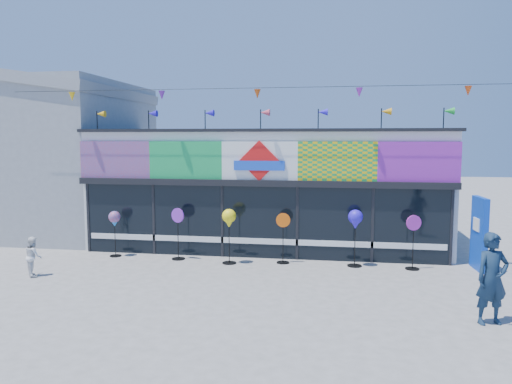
% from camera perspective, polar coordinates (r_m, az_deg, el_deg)
% --- Properties ---
extents(ground, '(80.00, 80.00, 0.00)m').
position_cam_1_polar(ground, '(12.80, -2.02, -11.10)').
color(ground, slate).
rests_on(ground, ground).
extents(kite_shop, '(16.00, 5.70, 5.31)m').
position_cam_1_polar(kite_shop, '(18.18, 1.62, 0.63)').
color(kite_shop, white).
rests_on(kite_shop, ground).
extents(neighbour_building, '(8.18, 7.20, 6.87)m').
position_cam_1_polar(neighbour_building, '(22.69, -23.94, 4.13)').
color(neighbour_building, '#9A9C9F').
rests_on(neighbour_building, ground).
extents(blue_sign, '(0.23, 1.07, 2.12)m').
position_cam_1_polar(blue_sign, '(15.80, 24.14, -4.34)').
color(blue_sign, '#0C3CB7').
rests_on(blue_sign, ground).
extents(spinner_0, '(0.37, 0.37, 1.48)m').
position_cam_1_polar(spinner_0, '(16.66, -15.86, -3.12)').
color(spinner_0, black).
rests_on(spinner_0, ground).
extents(spinner_1, '(0.45, 0.41, 1.63)m').
position_cam_1_polar(spinner_1, '(15.87, -8.91, -4.58)').
color(spinner_1, black).
rests_on(spinner_1, ground).
extents(spinner_2, '(0.42, 0.42, 1.68)m').
position_cam_1_polar(spinner_2, '(15.10, -3.10, -3.21)').
color(spinner_2, black).
rests_on(spinner_2, ground).
extents(spinner_3, '(0.43, 0.39, 1.54)m').
position_cam_1_polar(spinner_3, '(15.24, 3.11, -5.13)').
color(spinner_3, black).
rests_on(spinner_3, ground).
extents(spinner_4, '(0.43, 0.43, 1.71)m').
position_cam_1_polar(spinner_4, '(15.03, 11.29, -3.27)').
color(spinner_4, black).
rests_on(spinner_4, ground).
extents(spinner_5, '(0.44, 0.41, 1.59)m').
position_cam_1_polar(spinner_5, '(15.20, 17.52, -5.34)').
color(spinner_5, black).
rests_on(spinner_5, ground).
extents(adult_man, '(0.80, 0.64, 1.90)m').
position_cam_1_polar(adult_man, '(11.38, 25.37, -8.94)').
color(adult_man, '#142840').
rests_on(adult_man, ground).
extents(child, '(0.58, 0.60, 1.10)m').
position_cam_1_polar(child, '(15.21, -24.10, -6.71)').
color(child, white).
rests_on(child, ground).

